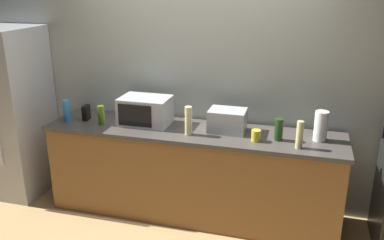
% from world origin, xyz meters
% --- Properties ---
extents(ground_plane, '(8.00, 8.00, 0.00)m').
position_xyz_m(ground_plane, '(0.00, 0.00, 0.00)').
color(ground_plane, tan).
extents(back_wall, '(6.40, 0.10, 2.70)m').
position_xyz_m(back_wall, '(0.00, 0.81, 1.35)').
color(back_wall, '#9EA399').
rests_on(back_wall, ground_plane).
extents(counter_run, '(2.84, 0.64, 0.90)m').
position_xyz_m(counter_run, '(0.00, 0.40, 0.45)').
color(counter_run, brown).
rests_on(counter_run, ground_plane).
extents(refrigerator, '(0.72, 0.73, 1.80)m').
position_xyz_m(refrigerator, '(-2.05, 0.40, 0.90)').
color(refrigerator, '#B7BABF').
rests_on(refrigerator, ground_plane).
extents(microwave, '(0.48, 0.35, 0.27)m').
position_xyz_m(microwave, '(-0.49, 0.45, 1.04)').
color(microwave, '#B7BABF').
rests_on(microwave, counter_run).
extents(toaster_oven, '(0.34, 0.26, 0.21)m').
position_xyz_m(toaster_oven, '(0.33, 0.46, 1.01)').
color(toaster_oven, '#B7BABF').
rests_on(toaster_oven, counter_run).
extents(paper_towel_roll, '(0.12, 0.12, 0.27)m').
position_xyz_m(paper_towel_roll, '(1.16, 0.45, 1.04)').
color(paper_towel_roll, white).
rests_on(paper_towel_roll, counter_run).
extents(cordless_phone, '(0.06, 0.12, 0.15)m').
position_xyz_m(cordless_phone, '(-1.11, 0.40, 0.98)').
color(cordless_phone, black).
rests_on(cordless_phone, counter_run).
extents(bottle_olive_oil, '(0.07, 0.07, 0.19)m').
position_xyz_m(bottle_olive_oil, '(-0.90, 0.32, 0.99)').
color(bottle_olive_oil, '#4C6B19').
rests_on(bottle_olive_oil, counter_run).
extents(bottle_wine, '(0.07, 0.07, 0.20)m').
position_xyz_m(bottle_wine, '(0.81, 0.36, 1.00)').
color(bottle_wine, '#1E3F19').
rests_on(bottle_wine, counter_run).
extents(bottle_vinegar, '(0.06, 0.06, 0.24)m').
position_xyz_m(bottle_vinegar, '(0.99, 0.22, 1.02)').
color(bottle_vinegar, beige).
rests_on(bottle_vinegar, counter_run).
extents(bottle_spray_cleaner, '(0.07, 0.07, 0.22)m').
position_xyz_m(bottle_spray_cleaner, '(-1.28, 0.31, 1.01)').
color(bottle_spray_cleaner, '#338CE5').
rests_on(bottle_spray_cleaner, counter_run).
extents(bottle_hand_soap, '(0.07, 0.07, 0.27)m').
position_xyz_m(bottle_hand_soap, '(0.00, 0.28, 1.03)').
color(bottle_hand_soap, beige).
rests_on(bottle_hand_soap, counter_run).
extents(mug_yellow, '(0.08, 0.08, 0.10)m').
position_xyz_m(mug_yellow, '(0.62, 0.29, 0.95)').
color(mug_yellow, yellow).
rests_on(mug_yellow, counter_run).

